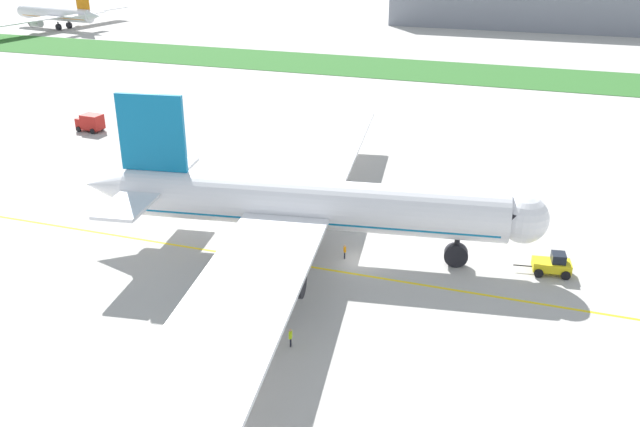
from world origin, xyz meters
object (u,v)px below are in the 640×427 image
object	(u,v)px
ground_crew_marshaller_front	(291,336)
service_truck_catering_van	(90,122)
pushback_tug	(553,264)
service_truck_baggage_loader	(146,100)
airliner_foreground	(304,204)
ground_crew_wingwalker_port	(345,250)
parked_airliner_far_left	(58,14)

from	to	relation	value
ground_crew_marshaller_front	service_truck_catering_van	bearing A→B (deg)	138.80
pushback_tug	ground_crew_marshaller_front	world-z (taller)	pushback_tug
service_truck_baggage_loader	service_truck_catering_van	distance (m)	15.97
airliner_foreground	pushback_tug	xyz separation A→B (m)	(24.77, 3.59, -4.50)
ground_crew_wingwalker_port	service_truck_baggage_loader	distance (m)	69.92
ground_crew_wingwalker_port	parked_airliner_far_left	bearing A→B (deg)	137.07
airliner_foreground	service_truck_catering_van	distance (m)	57.43
service_truck_catering_van	parked_airliner_far_left	distance (m)	121.63
ground_crew_wingwalker_port	airliner_foreground	bearing A→B (deg)	-178.99
airliner_foreground	service_truck_baggage_loader	distance (m)	66.87
pushback_tug	parked_airliner_far_left	size ratio (longest dim) A/B	0.10
parked_airliner_far_left	service_truck_baggage_loader	bearing A→B (deg)	-43.91
ground_crew_wingwalker_port	parked_airliner_far_left	distance (m)	180.24
service_truck_baggage_loader	parked_airliner_far_left	world-z (taller)	parked_airliner_far_left
service_truck_catering_van	parked_airliner_far_left	size ratio (longest dim) A/B	0.08
service_truck_catering_van	airliner_foreground	bearing A→B (deg)	-31.98
ground_crew_wingwalker_port	ground_crew_marshaller_front	xyz separation A→B (m)	(0.31, -16.39, 0.06)
service_truck_catering_van	parked_airliner_far_left	world-z (taller)	parked_airliner_far_left
ground_crew_marshaller_front	ground_crew_wingwalker_port	bearing A→B (deg)	91.09
service_truck_baggage_loader	parked_airliner_far_left	distance (m)	110.37
pushback_tug	service_truck_catering_van	xyz separation A→B (m)	(-73.36, 26.76, 0.52)
airliner_foreground	pushback_tug	world-z (taller)	airliner_foreground
airliner_foreground	ground_crew_marshaller_front	distance (m)	17.56
airliner_foreground	service_truck_catering_van	world-z (taller)	airliner_foreground
ground_crew_marshaller_front	service_truck_catering_van	distance (m)	70.83
airliner_foreground	ground_crew_wingwalker_port	size ratio (longest dim) A/B	48.11
airliner_foreground	ground_crew_wingwalker_port	distance (m)	6.33
airliner_foreground	ground_crew_marshaller_front	world-z (taller)	airliner_foreground
ground_crew_wingwalker_port	ground_crew_marshaller_front	world-z (taller)	ground_crew_marshaller_front
airliner_foreground	parked_airliner_far_left	size ratio (longest dim) A/B	1.39
ground_crew_wingwalker_port	ground_crew_marshaller_front	distance (m)	16.39
ground_crew_wingwalker_port	service_truck_baggage_loader	xyz separation A→B (m)	(-52.46, 46.22, 0.47)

